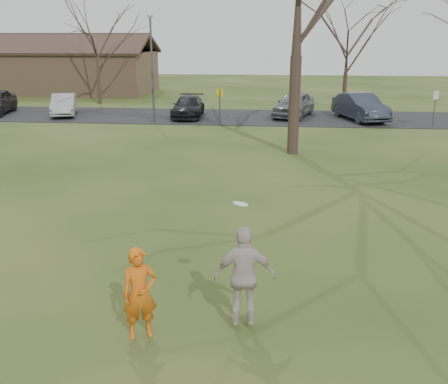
# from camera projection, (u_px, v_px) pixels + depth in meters

# --- Properties ---
(ground) EXTENTS (120.00, 120.00, 0.00)m
(ground) POSITION_uv_depth(u_px,v_px,m) (202.00, 342.00, 8.98)
(ground) COLOR #1E380F
(ground) RESTS_ON ground
(parking_strip) EXTENTS (62.00, 6.50, 0.04)m
(parking_strip) POSITION_uv_depth(u_px,v_px,m) (256.00, 117.00, 32.75)
(parking_strip) COLOR black
(parking_strip) RESTS_ON ground
(player_defender) EXTENTS (0.71, 0.60, 1.67)m
(player_defender) POSITION_uv_depth(u_px,v_px,m) (140.00, 293.00, 8.92)
(player_defender) COLOR #CD5C10
(player_defender) RESTS_ON ground
(car_1) EXTENTS (2.61, 4.33, 1.35)m
(car_1) POSITION_uv_depth(u_px,v_px,m) (64.00, 105.00, 33.26)
(car_1) COLOR #A6A5AB
(car_1) RESTS_ON parking_strip
(car_3) EXTENTS (1.97, 4.49, 1.28)m
(car_3) POSITION_uv_depth(u_px,v_px,m) (188.00, 107.00, 32.56)
(car_3) COLOR black
(car_3) RESTS_ON parking_strip
(car_4) EXTENTS (3.14, 4.91, 1.56)m
(car_4) POSITION_uv_depth(u_px,v_px,m) (294.00, 104.00, 32.63)
(car_4) COLOR slate
(car_4) RESTS_ON parking_strip
(car_5) EXTENTS (3.12, 5.14, 1.60)m
(car_5) POSITION_uv_depth(u_px,v_px,m) (360.00, 107.00, 31.37)
(car_5) COLOR #2C3442
(car_5) RESTS_ON parking_strip
(catching_play) EXTENTS (1.13, 0.59, 2.26)m
(catching_play) POSITION_uv_depth(u_px,v_px,m) (245.00, 276.00, 9.07)
(catching_play) COLOR #BEB0AA
(catching_play) RESTS_ON ground
(building) EXTENTS (20.60, 8.50, 5.14)m
(building) POSITION_uv_depth(u_px,v_px,m) (39.00, 70.00, 46.39)
(building) COLOR #8C6D4C
(building) RESTS_ON ground
(lamp_post) EXTENTS (0.34, 0.34, 6.27)m
(lamp_post) POSITION_uv_depth(u_px,v_px,m) (152.00, 54.00, 29.76)
(lamp_post) COLOR #47474C
(lamp_post) RESTS_ON ground
(sign_yellow) EXTENTS (0.35, 0.35, 2.08)m
(sign_yellow) POSITION_uv_depth(u_px,v_px,m) (220.00, 100.00, 29.66)
(sign_yellow) COLOR #47474C
(sign_yellow) RESTS_ON ground
(sign_white) EXTENTS (0.35, 0.35, 2.08)m
(sign_white) POSITION_uv_depth(u_px,v_px,m) (435.00, 103.00, 28.55)
(sign_white) COLOR #47474C
(sign_white) RESTS_ON ground
(small_tree_row) EXTENTS (55.00, 5.90, 8.50)m
(small_tree_row) POSITION_uv_depth(u_px,v_px,m) (323.00, 51.00, 36.01)
(small_tree_row) COLOR #352821
(small_tree_row) RESTS_ON ground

